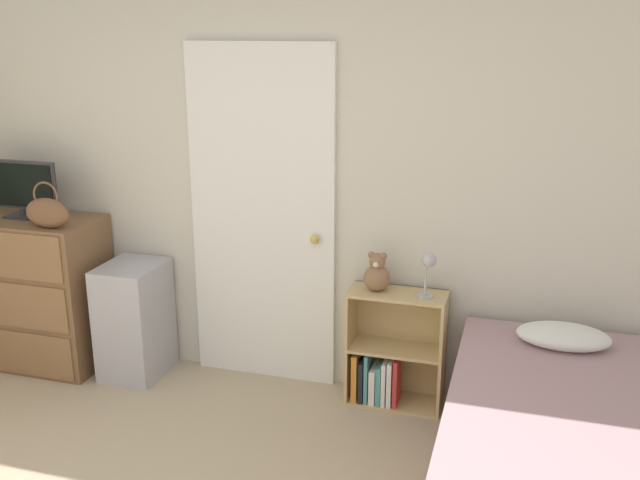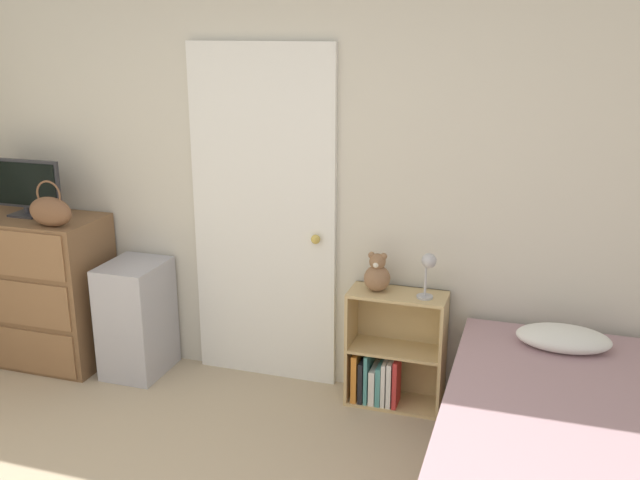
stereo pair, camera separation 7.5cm
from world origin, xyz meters
TOP-DOWN VIEW (x-y plane):
  - wall_back at (0.00, 2.22)m, footprint 10.00×0.06m
  - door_closed at (-0.12, 2.17)m, footprint 0.91×0.09m
  - dresser at (-1.62, 1.92)m, footprint 0.88×0.50m
  - tv at (-1.67, 1.94)m, footprint 0.54×0.16m
  - handbag at (-1.35, 1.77)m, footprint 0.29×0.11m
  - storage_bin at (-0.92, 1.95)m, footprint 0.35×0.43m
  - bookshelf at (0.70, 2.04)m, footprint 0.56×0.25m
  - teddy_bear at (0.62, 2.04)m, footprint 0.15×0.15m
  - desk_lamp at (0.91, 2.01)m, footprint 0.10×0.10m
  - bed at (1.64, 1.21)m, footprint 1.06×1.94m

SIDE VIEW (x-z plane):
  - bookshelf at x=0.70m, z-range -0.07..0.63m
  - bed at x=1.64m, z-range -0.05..0.62m
  - storage_bin at x=-0.92m, z-range 0.00..0.73m
  - dresser at x=-1.62m, z-range 0.00..0.99m
  - teddy_bear at x=0.62m, z-range 0.68..0.92m
  - desk_lamp at x=0.91m, z-range 0.75..1.02m
  - door_closed at x=-0.12m, z-range 0.00..2.08m
  - handbag at x=-1.35m, z-range 0.94..1.23m
  - tv at x=-1.67m, z-range 1.00..1.36m
  - wall_back at x=0.00m, z-range 0.00..2.55m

